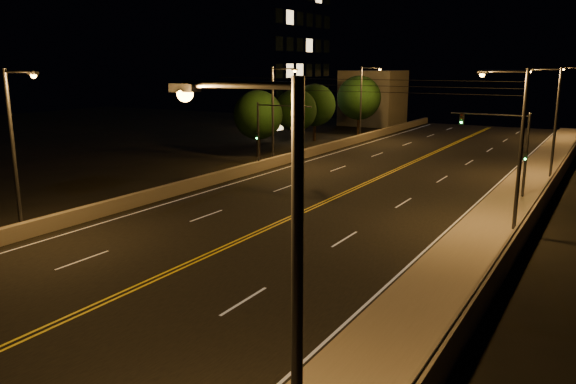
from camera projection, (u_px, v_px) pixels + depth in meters
The scene contains 22 objects.
road at pixel (275, 224), 31.43m from camera, with size 18.00×120.00×0.02m, color black.
sidewalk at pixel (473, 254), 26.04m from camera, with size 3.60×120.00×0.30m, color gray.
curb at pixel (433, 249), 26.98m from camera, with size 0.14×120.00×0.15m, color gray.
parapet_wall at pixel (512, 247), 25.07m from camera, with size 0.30×120.00×1.00m, color gray.
jersey_barrier at pixel (147, 197), 36.20m from camera, with size 0.45×120.00×0.84m, color gray.
distant_building_left at pixel (373, 98), 83.23m from camera, with size 8.00×8.00×7.96m, color gray.
parapet_rail at pixel (513, 235), 24.96m from camera, with size 0.06×0.06×120.00m, color black.
lane_markings at pixel (275, 225), 31.36m from camera, with size 17.32×116.00×0.00m.
streetlight_0 at pixel (282, 297), 9.27m from camera, with size 2.55×0.28×8.58m.
streetlight_1 at pixel (516, 140), 28.66m from camera, with size 2.55×0.28×8.58m.
streetlight_2 at pixel (552, 116), 42.60m from camera, with size 2.55×0.28×8.58m.
streetlight_4 at pixel (16, 142), 28.02m from camera, with size 2.55×0.28×8.58m.
streetlight_5 at pixel (276, 109), 48.69m from camera, with size 2.55×0.28×8.58m.
streetlight_6 at pixel (363, 98), 64.85m from camera, with size 2.55×0.28×8.58m.
traffic_signal_right at pixel (510, 144), 36.65m from camera, with size 5.11×0.31×5.76m.
traffic_signal_left at pixel (269, 128), 45.95m from camera, with size 5.11×0.31×5.76m.
overhead_wires at pixel (349, 85), 37.77m from camera, with size 22.00×0.03×0.83m.
building_tower at pixel (226, 35), 74.77m from camera, with size 24.00×15.00×26.52m.
tree_0 at pixel (258, 115), 53.95m from camera, with size 4.73×4.73×6.41m.
tree_1 at pixel (296, 110), 61.12m from camera, with size 4.60×4.60×6.23m.
tree_2 at pixel (315, 105), 65.29m from camera, with size 4.90×4.90×6.64m.
tree_3 at pixel (359, 98), 70.60m from camera, with size 5.52×5.52×7.47m.
Camera 1 is at (16.00, -5.68, 8.74)m, focal length 35.00 mm.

